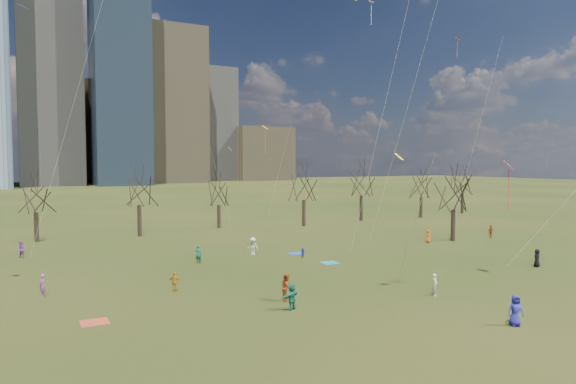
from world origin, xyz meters
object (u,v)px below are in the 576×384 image
blanket_crimson (95,322)px  blanket_navy (296,253)px  person_4 (175,282)px  person_0 (515,311)px  person_2 (287,287)px  person_1 (435,285)px  blanket_teal (330,263)px

blanket_crimson → blanket_navy: bearing=33.9°
blanket_crimson → person_4: bearing=38.5°
person_4 → person_0: bearing=162.6°
blanket_navy → person_2: (-9.43, -15.82, 0.93)m
person_0 → person_1: size_ratio=1.16×
blanket_navy → person_4: size_ratio=1.08×
person_0 → person_4: (-15.51, 17.19, -0.18)m
person_2 → person_4: size_ratio=1.28×
person_2 → person_4: bearing=78.5°
person_4 → blanket_teal: bearing=-136.1°
person_4 → person_2: bearing=166.1°
blanket_navy → person_4: bearing=-148.1°
person_1 → person_4: (-16.31, 9.81, -0.05)m
person_2 → person_1: bearing=-77.4°
person_0 → person_2: (-9.31, 11.12, 0.03)m
blanket_navy → blanket_crimson: (-21.88, -14.72, 0.00)m
blanket_teal → person_2: bearing=-134.9°
blanket_navy → blanket_crimson: same height
blanket_teal → person_2: size_ratio=0.85×
blanket_crimson → person_1: bearing=-12.1°
blanket_teal → blanket_crimson: bearing=-158.5°
blanket_crimson → person_0: 24.97m
blanket_navy → person_0: person_0 is taller
blanket_navy → person_1: person_1 is taller
blanket_crimson → person_1: size_ratio=1.01×
blanket_teal → person_2: 13.99m
blanket_crimson → person_4: size_ratio=1.08×
person_0 → person_4: 23.15m
person_0 → blanket_teal: bearing=111.6°
blanket_teal → person_4: bearing=-166.6°
blanket_crimson → person_0: person_0 is taller
blanket_teal → person_1: person_1 is taller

